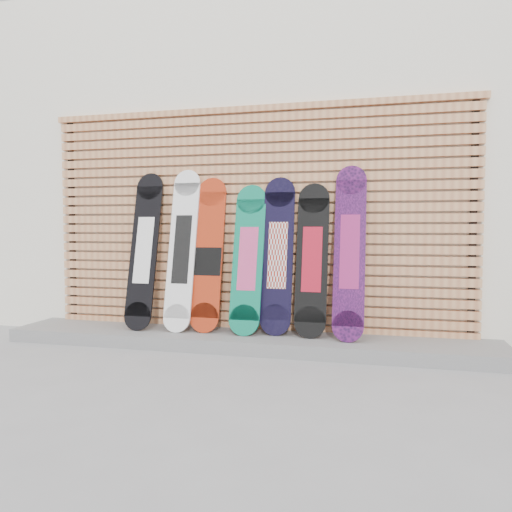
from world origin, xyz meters
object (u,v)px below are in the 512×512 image
(snowboard_0, at_px, (144,250))
(snowboard_3, at_px, (248,259))
(snowboard_1, at_px, (182,249))
(snowboard_5, at_px, (312,259))
(snowboard_6, at_px, (350,252))
(snowboard_2, at_px, (208,255))
(snowboard_4, at_px, (278,255))

(snowboard_0, distance_m, snowboard_3, 1.07)
(snowboard_1, distance_m, snowboard_3, 0.67)
(snowboard_0, distance_m, snowboard_5, 1.67)
(snowboard_3, bearing_deg, snowboard_0, -179.39)
(snowboard_5, bearing_deg, snowboard_3, -177.90)
(snowboard_0, relative_size, snowboard_6, 0.99)
(snowboard_6, bearing_deg, snowboard_1, 179.63)
(snowboard_3, distance_m, snowboard_5, 0.60)
(snowboard_1, height_order, snowboard_5, snowboard_1)
(snowboard_0, distance_m, snowboard_2, 0.66)
(snowboard_0, height_order, snowboard_5, snowboard_0)
(snowboard_3, height_order, snowboard_5, snowboard_5)
(snowboard_2, relative_size, snowboard_6, 0.95)
(snowboard_0, distance_m, snowboard_1, 0.40)
(snowboard_5, height_order, snowboard_6, snowboard_6)
(snowboard_0, height_order, snowboard_6, snowboard_6)
(snowboard_0, relative_size, snowboard_3, 1.10)
(snowboard_3, xyz_separation_m, snowboard_4, (0.28, 0.04, 0.03))
(snowboard_5, bearing_deg, snowboard_0, -178.85)
(snowboard_3, bearing_deg, snowboard_5, 2.10)
(snowboard_5, bearing_deg, snowboard_4, 176.90)
(snowboard_2, relative_size, snowboard_5, 1.05)
(snowboard_0, xyz_separation_m, snowboard_4, (1.34, 0.05, -0.04))
(snowboard_1, bearing_deg, snowboard_2, 5.11)
(snowboard_3, xyz_separation_m, snowboard_5, (0.60, 0.02, 0.00))
(snowboard_0, relative_size, snowboard_2, 1.04)
(snowboard_2, bearing_deg, snowboard_0, -177.48)
(snowboard_2, xyz_separation_m, snowboard_6, (1.35, -0.03, 0.05))
(snowboard_0, height_order, snowboard_1, snowboard_1)
(snowboard_1, xyz_separation_m, snowboard_6, (1.61, -0.01, -0.00))
(snowboard_4, bearing_deg, snowboard_3, -171.86)
(snowboard_0, xyz_separation_m, snowboard_3, (1.06, 0.01, -0.07))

